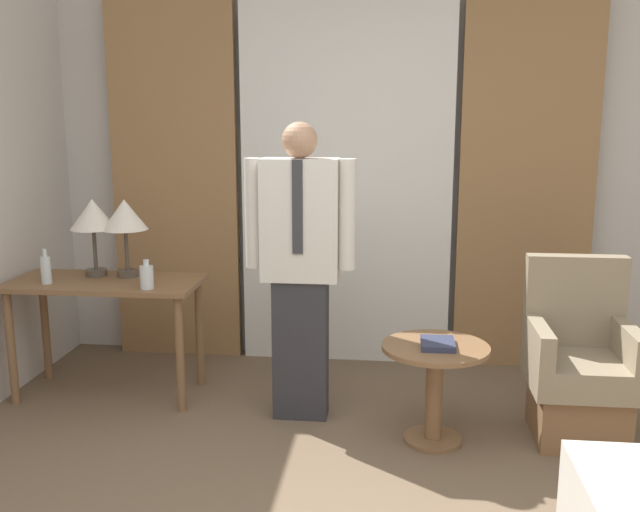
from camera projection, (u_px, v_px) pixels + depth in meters
name	position (u px, v px, depth m)	size (l,w,h in m)	color
wall_back	(347.00, 166.00, 4.92)	(10.00, 0.06, 2.70)	beige
curtain_sheer_center	(346.00, 177.00, 4.81)	(1.42, 0.06, 2.58)	white
curtain_drape_left	(175.00, 175.00, 4.93)	(0.88, 0.06, 2.58)	#997047
curtain_drape_right	(527.00, 178.00, 4.68)	(0.88, 0.06, 2.58)	#997047
desk	(106.00, 298.00, 4.31)	(1.15, 0.54, 0.72)	brown
table_lamp_left	(93.00, 217.00, 4.34)	(0.28, 0.28, 0.48)	#4C4238
table_lamp_right	(125.00, 218.00, 4.32)	(0.28, 0.28, 0.48)	#4C4238
bottle_near_edge	(46.00, 269.00, 4.19)	(0.06, 0.06, 0.21)	silver
bottle_by_lamp	(147.00, 277.00, 4.07)	(0.08, 0.08, 0.17)	silver
person	(300.00, 261.00, 3.94)	(0.61, 0.20, 1.67)	#2D2D33
armchair	(578.00, 372.00, 3.80)	(0.54, 0.54, 0.96)	brown
side_table	(435.00, 377.00, 3.72)	(0.56, 0.56, 0.53)	brown
book	(438.00, 344.00, 3.67)	(0.17, 0.21, 0.03)	#2D334C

